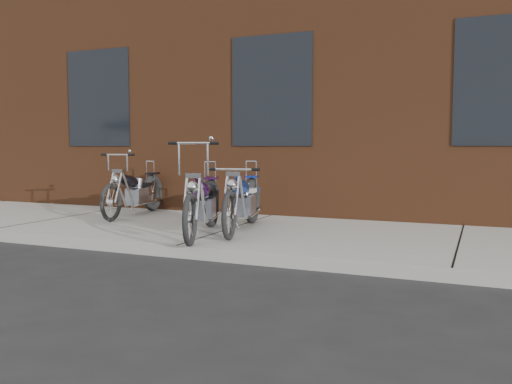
% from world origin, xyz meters
% --- Properties ---
extents(ground, '(120.00, 120.00, 0.00)m').
position_xyz_m(ground, '(0.00, 0.00, 0.00)').
color(ground, '#232325').
rests_on(ground, ground).
extents(sidewalk, '(22.00, 3.00, 0.15)m').
position_xyz_m(sidewalk, '(0.00, 1.50, 0.07)').
color(sidewalk, '#A09A87').
rests_on(sidewalk, ground).
extents(building_brick, '(22.00, 10.00, 8.00)m').
position_xyz_m(building_brick, '(0.00, 8.00, 4.00)').
color(building_brick, brown).
rests_on(building_brick, ground).
extents(chopper_purple, '(0.81, 2.06, 1.20)m').
position_xyz_m(chopper_purple, '(-0.08, 0.77, 0.54)').
color(chopper_purple, black).
rests_on(chopper_purple, sidewalk).
extents(chopper_blue, '(0.66, 2.10, 0.92)m').
position_xyz_m(chopper_blue, '(0.23, 1.34, 0.53)').
color(chopper_blue, black).
rests_on(chopper_blue, sidewalk).
extents(chopper_third, '(0.52, 2.03, 1.03)m').
position_xyz_m(chopper_third, '(-2.07, 2.10, 0.52)').
color(chopper_third, black).
rests_on(chopper_third, sidewalk).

